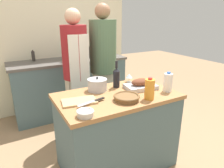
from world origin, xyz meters
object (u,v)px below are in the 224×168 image
object	(u,v)px
roasting_pan	(141,85)
wicker_basket	(127,97)
mixing_bowl	(85,113)
condiment_bottle_tall	(90,53)
wine_glass_left	(129,76)
person_cook_guest	(103,63)
knife_chef	(92,102)
wine_bottle_green	(116,77)
juice_jug	(150,89)
person_cook_aproned	(76,69)
cutting_board	(79,101)
stock_pot	(97,85)
stand_mixer	(72,52)
condiment_bottle_short	(33,56)
milk_jug	(168,82)

from	to	relation	value
roasting_pan	wicker_basket	xyz separation A→B (m)	(-0.31, -0.20, -0.02)
mixing_bowl	condiment_bottle_tall	size ratio (longest dim) A/B	0.72
wine_glass_left	person_cook_guest	xyz separation A→B (m)	(-0.06, 0.57, 0.05)
knife_chef	mixing_bowl	bearing A→B (deg)	-127.24
knife_chef	person_cook_guest	size ratio (longest dim) A/B	0.16
roasting_pan	wine_bottle_green	world-z (taller)	wine_bottle_green
wine_bottle_green	condiment_bottle_tall	xyz separation A→B (m)	(0.25, 1.34, 0.05)
juice_jug	person_cook_aproned	size ratio (longest dim) A/B	0.13
mixing_bowl	condiment_bottle_tall	world-z (taller)	condiment_bottle_tall
juice_jug	person_cook_guest	world-z (taller)	person_cook_guest
person_cook_aproned	person_cook_guest	distance (m)	0.41
cutting_board	wine_bottle_green	size ratio (longest dim) A/B	1.14
wine_bottle_green	person_cook_aproned	size ratio (longest dim) A/B	0.18
wicker_basket	stock_pot	world-z (taller)	stock_pot
stand_mixer	wine_bottle_green	bearing A→B (deg)	-85.95
mixing_bowl	stand_mixer	distance (m)	1.82
knife_chef	condiment_bottle_short	xyz separation A→B (m)	(-0.22, 1.82, 0.14)
wicker_basket	condiment_bottle_tall	world-z (taller)	condiment_bottle_tall
wine_bottle_green	juice_jug	bearing A→B (deg)	-77.06
juice_jug	condiment_bottle_short	world-z (taller)	condiment_bottle_short
juice_jug	person_cook_aproned	xyz separation A→B (m)	(-0.35, 1.10, -0.00)
knife_chef	person_cook_guest	bearing A→B (deg)	58.06
roasting_pan	milk_jug	distance (m)	0.29
milk_jug	stand_mixer	bearing A→B (deg)	106.83
roasting_pan	person_cook_aproned	bearing A→B (deg)	118.56
wicker_basket	wine_glass_left	xyz separation A→B (m)	(0.34, 0.46, 0.05)
roasting_pan	person_cook_guest	world-z (taller)	person_cook_guest
wicker_basket	condiment_bottle_tall	xyz separation A→B (m)	(0.36, 1.71, 0.14)
person_cook_guest	person_cook_aproned	bearing A→B (deg)	-160.34
stock_pot	person_cook_guest	distance (m)	0.76
stock_pot	wine_glass_left	size ratio (longest dim) A/B	2.02
person_cook_aproned	person_cook_guest	bearing A→B (deg)	0.29
stock_pot	milk_jug	size ratio (longest dim) A/B	0.99
stock_pot	person_cook_aproned	size ratio (longest dim) A/B	0.12
roasting_pan	milk_jug	xyz separation A→B (m)	(0.20, -0.20, 0.05)
roasting_pan	juice_jug	world-z (taller)	juice_jug
roasting_pan	stand_mixer	size ratio (longest dim) A/B	1.11
wine_glass_left	wicker_basket	bearing A→B (deg)	-126.14
mixing_bowl	stand_mixer	world-z (taller)	stand_mixer
mixing_bowl	person_cook_aproned	distance (m)	1.18
person_cook_guest	condiment_bottle_tall	bearing A→B (deg)	101.63
roasting_pan	stock_pot	xyz separation A→B (m)	(-0.44, 0.19, 0.02)
stock_pot	milk_jug	world-z (taller)	milk_jug
wicker_basket	condiment_bottle_tall	distance (m)	1.75
cutting_board	person_cook_guest	size ratio (longest dim) A/B	0.19
milk_jug	person_cook_guest	distance (m)	1.07
roasting_pan	wine_bottle_green	distance (m)	0.28
wine_glass_left	stand_mixer	xyz separation A→B (m)	(-0.32, 1.18, 0.14)
mixing_bowl	knife_chef	world-z (taller)	mixing_bowl
wicker_basket	milk_jug	size ratio (longest dim) A/B	1.18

